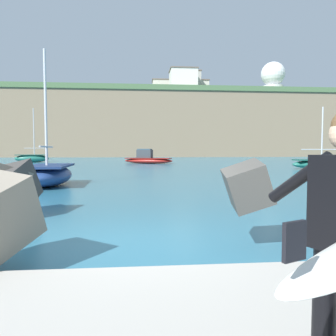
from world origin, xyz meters
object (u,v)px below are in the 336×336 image
boat_mid_right (326,164)px  station_building_central (166,90)px  boat_mid_centre (32,158)px  station_building_west (198,91)px  boat_near_left (49,174)px  station_building_east (183,81)px  station_building_annex (187,84)px  boat_near_right (148,159)px  radar_dome (273,79)px

boat_mid_right → station_building_central: bearing=97.3°
boat_mid_centre → station_building_west: (32.45, 49.87, 18.89)m
boat_near_left → station_building_east: 72.00m
boat_mid_right → station_building_east: (-5.42, 56.28, 19.27)m
station_building_east → station_building_annex: 5.54m
boat_near_left → station_building_east: bearing=76.9°
boat_near_left → station_building_west: bearing=74.6°
boat_near_right → radar_dome: (37.25, 49.40, 21.63)m
boat_near_right → boat_mid_centre: (-15.97, 5.56, 0.04)m
station_building_east → boat_mid_right: bearing=-84.5°
boat_near_right → station_building_east: station_building_east is taller
radar_dome → station_building_central: size_ratio=1.21×
boat_mid_right → radar_dome: size_ratio=0.64×
station_building_central → boat_near_left: bearing=-98.7°
radar_dome → boat_near_right: bearing=-127.0°
boat_near_left → radar_dome: 87.77m
station_building_west → station_building_east: 13.53m
station_building_east → station_building_annex: bearing=69.5°
boat_near_left → station_building_east: (15.78, 67.57, 19.20)m
boat_near_left → radar_dome: (42.64, 73.61, 21.63)m
boat_mid_right → station_building_west: (0.68, 68.35, 19.01)m
boat_mid_right → station_building_central: station_building_central is taller
station_building_west → station_building_central: bearing=174.2°
radar_dome → station_building_annex: (-24.93, -0.85, -2.06)m
station_building_west → boat_mid_right: bearing=-90.6°
boat_near_left → station_building_west: (21.88, 79.64, 18.93)m
radar_dome → station_building_west: radar_dome is taller
boat_near_right → station_building_east: size_ratio=0.91×
radar_dome → station_building_west: 21.79m
radar_dome → station_building_central: radar_dome is taller
boat_mid_centre → station_building_central: size_ratio=0.91×
station_building_west → station_building_central: station_building_central is taller
boat_mid_right → station_building_central: size_ratio=0.77×
boat_mid_right → station_building_central: (-8.93, 69.33, 19.23)m
boat_near_right → boat_near_left: bearing=-102.6°
station_building_central → boat_near_right: bearing=-97.0°
boat_mid_right → radar_dome: radar_dome is taller
boat_mid_centre → station_building_central: station_building_central is taller
station_building_east → boat_mid_centre: bearing=-124.9°
boat_near_right → boat_mid_right: size_ratio=1.02×
boat_mid_right → boat_near_left: bearing=-152.0°
boat_near_right → boat_mid_centre: 16.91m
boat_near_left → boat_mid_centre: size_ratio=0.86×
boat_mid_right → boat_near_right: bearing=140.7°
station_building_annex → radar_dome: bearing=2.0°
boat_mid_right → radar_dome: (21.44, 62.31, 21.70)m
boat_mid_right → radar_dome: bearing=71.0°
boat_mid_right → station_building_east: 59.74m
boat_mid_centre → station_building_annex: station_building_annex is taller
station_building_central → boat_mid_centre: bearing=-114.2°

